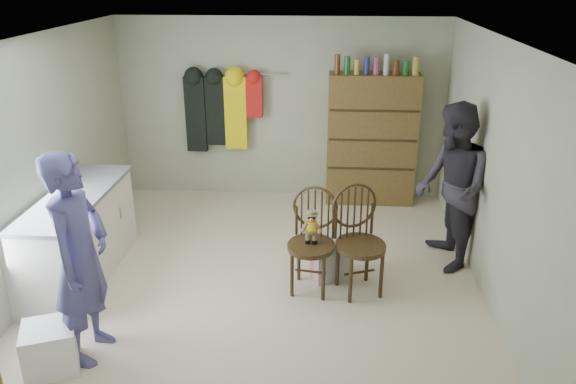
# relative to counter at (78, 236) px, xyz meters

# --- Properties ---
(ground_plane) EXTENTS (5.00, 5.00, 0.00)m
(ground_plane) POSITION_rel_counter_xyz_m (1.95, 0.00, -0.47)
(ground_plane) COLOR beige
(ground_plane) RESTS_ON ground
(room_walls) EXTENTS (5.00, 5.00, 5.00)m
(room_walls) POSITION_rel_counter_xyz_m (1.95, 0.53, 1.11)
(room_walls) COLOR #ABB093
(room_walls) RESTS_ON ground
(counter) EXTENTS (0.64, 1.86, 0.94)m
(counter) POSITION_rel_counter_xyz_m (0.00, 0.00, 0.00)
(counter) COLOR silver
(counter) RESTS_ON ground
(plastic_tub) EXTENTS (0.53, 0.52, 0.40)m
(plastic_tub) POSITION_rel_counter_xyz_m (0.36, -1.48, -0.27)
(plastic_tub) COLOR white
(plastic_tub) RESTS_ON ground
(chair_front) EXTENTS (0.55, 0.55, 1.08)m
(chair_front) POSITION_rel_counter_xyz_m (2.46, -0.06, 0.13)
(chair_front) COLOR #3F2C16
(chair_front) RESTS_ON ground
(chair_far) EXTENTS (0.64, 0.64, 1.12)m
(chair_far) POSITION_rel_counter_xyz_m (2.92, -0.06, 0.13)
(chair_far) COLOR #3F2C16
(chair_far) RESTS_ON ground
(striped_bag) EXTENTS (0.49, 0.44, 0.42)m
(striped_bag) POSITION_rel_counter_xyz_m (2.65, 0.17, -0.26)
(striped_bag) COLOR #E57B72
(striped_bag) RESTS_ON ground
(person_left) EXTENTS (0.48, 0.69, 1.82)m
(person_left) POSITION_rel_counter_xyz_m (0.61, -1.25, 0.44)
(person_left) COLOR #45437C
(person_left) RESTS_ON ground
(person_right) EXTENTS (0.78, 0.96, 1.82)m
(person_right) POSITION_rel_counter_xyz_m (3.93, 0.54, 0.44)
(person_right) COLOR #2D2B33
(person_right) RESTS_ON ground
(dresser) EXTENTS (1.20, 0.39, 2.07)m
(dresser) POSITION_rel_counter_xyz_m (3.20, 2.30, 0.44)
(dresser) COLOR brown
(dresser) RESTS_ON ground
(coat_rack) EXTENTS (1.42, 0.12, 1.09)m
(coat_rack) POSITION_rel_counter_xyz_m (1.12, 2.38, 0.78)
(coat_rack) COLOR #99999E
(coat_rack) RESTS_ON ground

